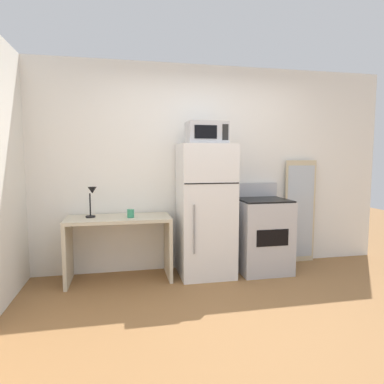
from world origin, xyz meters
TOP-DOWN VIEW (x-y plane):
  - ground_plane at (0.00, 0.00)m, footprint 12.00×12.00m
  - wall_back_white at (0.00, 1.70)m, footprint 5.00×0.10m
  - desk at (-1.09, 1.37)m, footprint 1.19×0.53m
  - desk_lamp at (-1.39, 1.39)m, footprint 0.14×0.12m
  - coffee_mug at (-0.95, 1.30)m, footprint 0.08×0.08m
  - refrigerator at (-0.06, 1.34)m, footprint 0.64×0.61m
  - microwave at (-0.06, 1.32)m, footprint 0.46×0.35m
  - oven_range at (0.68, 1.33)m, footprint 0.63×0.61m
  - leaning_mirror at (1.34, 1.59)m, footprint 0.44×0.03m

SIDE VIEW (x-z plane):
  - ground_plane at x=0.00m, z-range 0.00..0.00m
  - oven_range at x=0.68m, z-range -0.08..1.02m
  - desk at x=-1.09m, z-range 0.15..0.90m
  - leaning_mirror at x=1.34m, z-range 0.00..1.40m
  - refrigerator at x=-0.06m, z-range 0.00..1.59m
  - coffee_mug at x=-0.95m, z-range 0.75..0.84m
  - desk_lamp at x=-1.39m, z-range 0.81..1.17m
  - wall_back_white at x=0.00m, z-range 0.00..2.60m
  - microwave at x=-0.06m, z-range 1.59..1.85m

